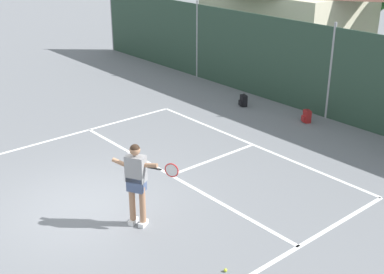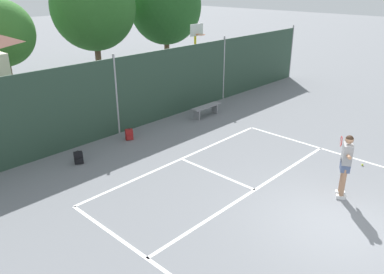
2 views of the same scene
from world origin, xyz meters
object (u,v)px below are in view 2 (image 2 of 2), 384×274
(tennis_player, at_px, (346,161))
(courtside_bench, at_px, (206,108))
(tennis_ball, at_px, (362,165))
(backpack_red, at_px, (129,135))
(basketball_hoop, at_px, (196,48))
(backpack_black, at_px, (79,158))

(tennis_player, bearing_deg, courtside_bench, 70.95)
(tennis_ball, bearing_deg, backpack_red, 117.84)
(tennis_ball, xyz_separation_m, courtside_bench, (0.17, 7.00, 0.33))
(tennis_player, bearing_deg, basketball_hoop, 63.35)
(basketball_hoop, xyz_separation_m, courtside_bench, (-2.72, -3.15, -1.95))
(basketball_hoop, height_order, courtside_bench, basketball_hoop)
(basketball_hoop, xyz_separation_m, backpack_red, (-6.76, -2.83, -2.12))
(backpack_black, height_order, courtside_bench, courtside_bench)
(backpack_red, relative_size, courtside_bench, 0.29)
(tennis_ball, relative_size, courtside_bench, 0.04)
(basketball_hoop, relative_size, backpack_black, 7.67)
(tennis_ball, height_order, backpack_red, backpack_red)
(tennis_player, relative_size, tennis_ball, 28.10)
(backpack_black, distance_m, backpack_red, 2.47)
(tennis_ball, relative_size, backpack_black, 0.14)
(basketball_hoop, distance_m, courtside_bench, 4.60)
(tennis_player, xyz_separation_m, backpack_red, (-1.52, 7.62, -0.92))
(tennis_player, distance_m, courtside_bench, 7.75)
(backpack_red, bearing_deg, backpack_black, -170.22)
(backpack_black, xyz_separation_m, backpack_red, (2.43, 0.42, 0.00))
(backpack_red, height_order, courtside_bench, courtside_bench)
(basketball_hoop, height_order, tennis_player, basketball_hoop)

